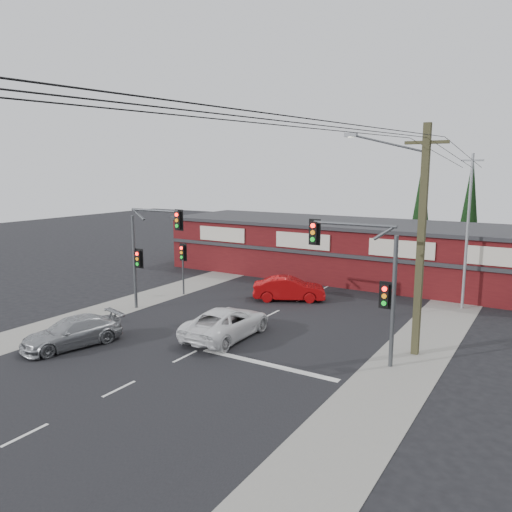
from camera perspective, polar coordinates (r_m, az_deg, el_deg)
The scene contains 18 objects.
ground at distance 24.42m, azimuth -4.17°, elevation -9.52°, with size 120.00×120.00×0.00m, color black.
road_strip at distance 28.43m, azimuth 1.75°, elevation -6.67°, with size 14.00×70.00×0.01m, color black.
verge_left at distance 33.31m, azimuth -11.09°, elevation -4.37°, with size 3.00×70.00×0.02m, color gray.
verge_right at distance 25.52m, azimuth 18.78°, elevation -9.15°, with size 3.00×70.00×0.02m, color gray.
stop_line at distance 21.46m, azimuth 1.24°, elevation -12.26°, with size 6.50×0.35×0.01m, color silver.
white_suv at distance 24.56m, azimuth -3.38°, elevation -7.60°, with size 2.42×5.25×1.46m, color white.
silver_suv at distance 24.82m, azimuth -20.28°, elevation -8.19°, with size 1.87×4.59×1.33m, color #9DA0A2.
red_sedan at distance 31.33m, azimuth 3.80°, elevation -3.75°, with size 1.55×4.46×1.47m, color #AC0A0C.
lane_dashes at distance 23.91m, azimuth -5.12°, elevation -9.93°, with size 0.12×36.26×0.01m.
shop_building at distance 38.96m, azimuth 9.26°, elevation 0.93°, with size 27.30×8.40×4.22m.
conifer_near at distance 43.92m, azimuth 18.37°, elevation 5.94°, with size 1.80×1.80×9.25m.
conifer_far at distance 45.23m, azimuth 23.29°, elevation 5.74°, with size 1.80×1.80×9.25m.
traffic_mast_left at distance 29.02m, azimuth -12.31°, elevation 1.38°, with size 3.77×0.27×5.97m.
traffic_mast_right at distance 21.18m, azimuth 12.62°, elevation -1.67°, with size 3.96×0.27×5.97m.
pedestal_signal at distance 32.71m, azimuth -8.36°, elevation -0.26°, with size 0.55×0.27×3.38m.
utility_pole at distance 22.43m, azimuth 18.05°, elevation 2.47°, with size 4.38×0.59×10.00m.
steel_pole at distance 31.20m, azimuth 23.03°, elevation 2.83°, with size 1.20×0.16×9.00m.
power_lines at distance 17.00m, azimuth 14.63°, elevation 12.75°, with size 2.01×29.00×1.22m.
Camera 1 is at (13.49, -18.69, 8.09)m, focal length 35.00 mm.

